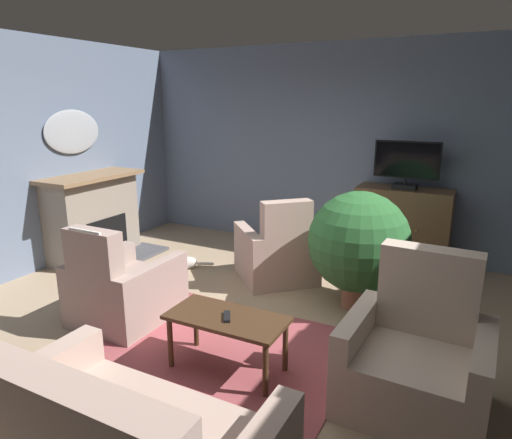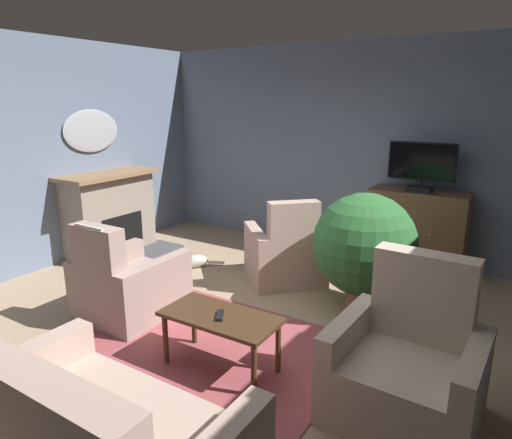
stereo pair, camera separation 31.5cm
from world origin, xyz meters
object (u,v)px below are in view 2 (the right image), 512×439
(armchair_by_fireplace, at_px, (286,254))
(wall_mirror_oval, at_px, (91,131))
(potted_plant_on_hearth_side, at_px, (364,245))
(fireplace, at_px, (111,215))
(coffee_table, at_px, (220,322))
(tv_cabinet, at_px, (416,233))
(television, at_px, (422,165))
(cat, at_px, (193,261))
(tv_remote, at_px, (220,315))
(armchair_facing_sofa, at_px, (407,368))
(armchair_in_far_corner, at_px, (128,286))

(armchair_by_fireplace, bearing_deg, wall_mirror_oval, -171.27)
(potted_plant_on_hearth_side, bearing_deg, fireplace, -177.65)
(coffee_table, bearing_deg, fireplace, 153.76)
(tv_cabinet, height_order, armchair_by_fireplace, armchair_by_fireplace)
(television, xyz_separation_m, cat, (-2.41, -1.38, -1.25))
(coffee_table, distance_m, armchair_by_fireplace, 1.94)
(tv_remote, xyz_separation_m, potted_plant_on_hearth_side, (0.57, 1.63, 0.22))
(coffee_table, relative_size, tv_remote, 5.59)
(tv_remote, height_order, cat, tv_remote)
(cat, bearing_deg, coffee_table, -44.48)
(tv_remote, distance_m, armchair_facing_sofa, 1.40)
(wall_mirror_oval, relative_size, coffee_table, 0.93)
(tv_cabinet, height_order, coffee_table, tv_cabinet)
(tv_remote, bearing_deg, cat, 14.53)
(tv_cabinet, bearing_deg, television, -90.00)
(wall_mirror_oval, bearing_deg, coffee_table, -24.46)
(coffee_table, distance_m, armchair_in_far_corner, 1.36)
(coffee_table, xyz_separation_m, tv_remote, (0.01, -0.02, 0.07))
(wall_mirror_oval, relative_size, potted_plant_on_hearth_side, 0.72)
(fireplace, xyz_separation_m, television, (3.73, 1.54, 0.79))
(fireplace, height_order, tv_remote, fireplace)
(tv_cabinet, bearing_deg, fireplace, -156.90)
(television, height_order, coffee_table, television)
(tv_cabinet, relative_size, tv_remote, 6.84)
(cat, bearing_deg, tv_remote, -44.63)
(tv_cabinet, distance_m, television, 0.85)
(fireplace, xyz_separation_m, armchair_in_far_corner, (1.63, -1.21, -0.23))
(armchair_by_fireplace, relative_size, potted_plant_on_hearth_side, 0.97)
(fireplace, height_order, coffee_table, fireplace)
(television, bearing_deg, tv_remote, -103.92)
(fireplace, distance_m, potted_plant_on_hearth_side, 3.56)
(cat, bearing_deg, fireplace, -173.16)
(coffee_table, xyz_separation_m, armchair_in_far_corner, (-1.33, 0.25, -0.09))
(fireplace, height_order, wall_mirror_oval, wall_mirror_oval)
(armchair_facing_sofa, bearing_deg, cat, 155.69)
(wall_mirror_oval, xyz_separation_m, armchair_in_far_corner, (1.88, -1.21, -1.37))
(television, height_order, cat, television)
(wall_mirror_oval, height_order, armchair_by_fireplace, wall_mirror_oval)
(wall_mirror_oval, xyz_separation_m, cat, (1.56, 0.16, -1.60))
(fireplace, relative_size, armchair_by_fireplace, 1.20)
(coffee_table, xyz_separation_m, potted_plant_on_hearth_side, (0.59, 1.61, 0.29))
(armchair_by_fireplace, xyz_separation_m, cat, (-1.21, -0.27, -0.24))
(tv_cabinet, relative_size, potted_plant_on_hearth_side, 0.95)
(coffee_table, height_order, armchair_by_fireplace, armchair_by_fireplace)
(armchair_by_fireplace, height_order, cat, armchair_by_fireplace)
(potted_plant_on_hearth_side, bearing_deg, wall_mirror_oval, -177.81)
(fireplace, bearing_deg, tv_cabinet, 23.10)
(fireplace, bearing_deg, armchair_by_fireplace, 9.57)
(tv_remote, distance_m, armchair_by_fireplace, 1.97)
(armchair_facing_sofa, bearing_deg, coffee_table, -169.73)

